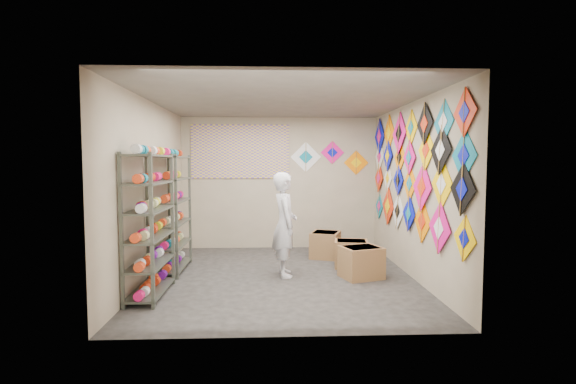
{
  "coord_description": "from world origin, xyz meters",
  "views": [
    {
      "loc": [
        -0.18,
        -6.37,
        1.77
      ],
      "look_at": [
        0.1,
        0.3,
        1.3
      ],
      "focal_mm": 26.0,
      "sensor_mm": 36.0,
      "label": 1
    }
  ],
  "objects_px": {
    "carton_b": "(351,254)",
    "shelf_rack_back": "(172,213)",
    "carton_c": "(325,245)",
    "shopkeeper": "(285,224)",
    "carton_a": "(361,262)",
    "shelf_rack_front": "(149,225)"
  },
  "relations": [
    {
      "from": "carton_b",
      "to": "shelf_rack_back",
      "type": "bearing_deg",
      "value": -168.69
    },
    {
      "from": "shelf_rack_front",
      "to": "shopkeeper",
      "type": "height_order",
      "value": "shelf_rack_front"
    },
    {
      "from": "shelf_rack_front",
      "to": "carton_b",
      "type": "distance_m",
      "value": 3.36
    },
    {
      "from": "shopkeeper",
      "to": "carton_a",
      "type": "bearing_deg",
      "value": -105.93
    },
    {
      "from": "shelf_rack_back",
      "to": "carton_c",
      "type": "xyz_separation_m",
      "value": [
        2.62,
        0.84,
        -0.71
      ]
    },
    {
      "from": "carton_b",
      "to": "carton_c",
      "type": "distance_m",
      "value": 0.81
    },
    {
      "from": "shelf_rack_front",
      "to": "carton_a",
      "type": "relative_size",
      "value": 3.29
    },
    {
      "from": "carton_a",
      "to": "carton_b",
      "type": "height_order",
      "value": "carton_a"
    },
    {
      "from": "shelf_rack_back",
      "to": "shopkeeper",
      "type": "xyz_separation_m",
      "value": [
        1.82,
        -0.38,
        -0.14
      ]
    },
    {
      "from": "shelf_rack_front",
      "to": "shelf_rack_back",
      "type": "bearing_deg",
      "value": 90.0
    },
    {
      "from": "carton_a",
      "to": "carton_b",
      "type": "bearing_deg",
      "value": 74.19
    },
    {
      "from": "shopkeeper",
      "to": "carton_c",
      "type": "height_order",
      "value": "shopkeeper"
    },
    {
      "from": "shelf_rack_back",
      "to": "carton_c",
      "type": "distance_m",
      "value": 2.84
    },
    {
      "from": "carton_b",
      "to": "shelf_rack_front",
      "type": "bearing_deg",
      "value": -145.36
    },
    {
      "from": "carton_b",
      "to": "shopkeeper",
      "type": "bearing_deg",
      "value": -147.84
    },
    {
      "from": "shopkeeper",
      "to": "carton_a",
      "type": "relative_size",
      "value": 2.81
    },
    {
      "from": "shelf_rack_back",
      "to": "carton_a",
      "type": "bearing_deg",
      "value": -10.63
    },
    {
      "from": "shelf_rack_back",
      "to": "carton_a",
      "type": "relative_size",
      "value": 3.29
    },
    {
      "from": "shelf_rack_back",
      "to": "shelf_rack_front",
      "type": "bearing_deg",
      "value": -90.0
    },
    {
      "from": "shelf_rack_back",
      "to": "shopkeeper",
      "type": "bearing_deg",
      "value": -11.78
    },
    {
      "from": "carton_c",
      "to": "carton_a",
      "type": "bearing_deg",
      "value": -56.09
    },
    {
      "from": "shelf_rack_back",
      "to": "carton_a",
      "type": "distance_m",
      "value": 3.12
    }
  ]
}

